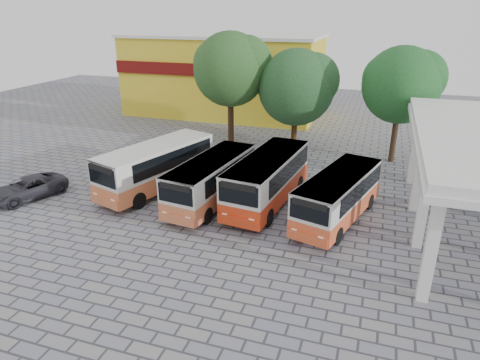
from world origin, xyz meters
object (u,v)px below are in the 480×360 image
(bus_far_right, at_px, (338,195))
(bus_centre_right, at_px, (268,177))
(parked_car, at_px, (28,188))
(bus_centre_left, at_px, (212,178))
(bus_far_left, at_px, (156,165))

(bus_far_right, bearing_deg, bus_centre_right, -176.72)
(bus_centre_right, relative_size, parked_car, 1.82)
(bus_far_right, bearing_deg, parked_car, -155.38)
(bus_centre_right, bearing_deg, parked_car, -158.29)
(bus_far_right, relative_size, parked_car, 1.71)
(bus_centre_left, height_order, bus_far_right, bus_centre_left)
(bus_centre_right, bearing_deg, bus_far_left, -171.96)
(bus_far_right, distance_m, parked_car, 18.48)
(bus_centre_left, bearing_deg, bus_far_left, 176.36)
(bus_far_left, relative_size, parked_car, 1.90)
(parked_car, bearing_deg, bus_far_left, 48.86)
(bus_centre_right, bearing_deg, bus_far_right, -5.74)
(bus_centre_right, distance_m, bus_far_right, 4.27)
(bus_centre_left, bearing_deg, parked_car, -158.25)
(bus_far_left, relative_size, bus_centre_left, 1.11)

